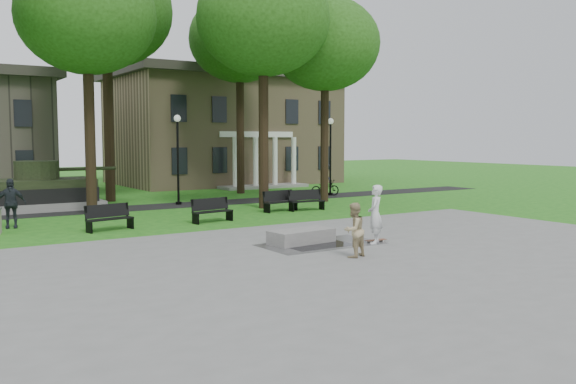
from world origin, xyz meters
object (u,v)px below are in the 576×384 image
object	(u,v)px
skateboarder	(375,214)
concrete_block	(301,236)
cyclist	(325,182)
friend_watching	(354,230)
park_bench_0	(109,217)

from	to	relation	value
skateboarder	concrete_block	bearing A→B (deg)	-78.18
cyclist	friend_watching	bearing A→B (deg)	155.11
concrete_block	cyclist	bearing A→B (deg)	51.12
skateboarder	park_bench_0	distance (m)	10.15
concrete_block	cyclist	size ratio (longest dim) A/B	1.05
concrete_block	park_bench_0	world-z (taller)	park_bench_0
cyclist	concrete_block	bearing A→B (deg)	150.01
concrete_block	cyclist	world-z (taller)	cyclist
cyclist	park_bench_0	bearing A→B (deg)	123.32
park_bench_0	skateboarder	bearing A→B (deg)	-61.62
skateboarder	cyclist	bearing A→B (deg)	-163.39
skateboarder	park_bench_0	world-z (taller)	skateboarder
friend_watching	park_bench_0	world-z (taller)	friend_watching
friend_watching	park_bench_0	size ratio (longest dim) A/B	0.87
cyclist	skateboarder	bearing A→B (deg)	158.18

